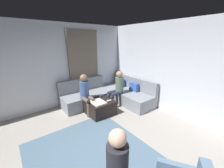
% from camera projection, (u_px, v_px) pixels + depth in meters
% --- Properties ---
extents(wall_back, '(6.00, 0.12, 2.70)m').
position_uv_depth(wall_back, '(187.00, 72.00, 3.72)').
color(wall_back, silver).
rests_on(wall_back, ground_plane).
extents(wall_left, '(0.12, 6.00, 2.70)m').
position_uv_depth(wall_left, '(44.00, 68.00, 4.23)').
color(wall_left, silver).
rests_on(wall_left, ground_plane).
extents(curtain_panel, '(0.06, 1.10, 2.50)m').
position_uv_depth(curtain_panel, '(84.00, 67.00, 4.94)').
color(curtain_panel, '#726659').
rests_on(curtain_panel, ground_plane).
extents(area_rug, '(2.60, 2.20, 0.01)m').
position_uv_depth(area_rug, '(94.00, 159.00, 2.62)').
color(area_rug, slate).
rests_on(area_rug, ground_plane).
extents(sectional_couch, '(2.10, 2.55, 0.87)m').
position_uv_depth(sectional_couch, '(110.00, 95.00, 5.00)').
color(sectional_couch, gray).
rests_on(sectional_couch, ground_plane).
extents(ottoman, '(0.76, 0.76, 0.42)m').
position_uv_depth(ottoman, '(100.00, 107.00, 4.23)').
color(ottoman, black).
rests_on(ottoman, ground_plane).
extents(folded_blanket, '(0.44, 0.36, 0.04)m').
position_uv_depth(folded_blanket, '(98.00, 102.00, 4.01)').
color(folded_blanket, white).
rests_on(folded_blanket, ottoman).
extents(coffee_mug, '(0.08, 0.08, 0.10)m').
position_uv_depth(coffee_mug, '(101.00, 96.00, 4.42)').
color(coffee_mug, '#334C72').
rests_on(coffee_mug, ottoman).
extents(game_remote, '(0.05, 0.15, 0.02)m').
position_uv_depth(game_remote, '(109.00, 101.00, 4.15)').
color(game_remote, white).
rests_on(game_remote, ottoman).
extents(person_on_couch_back, '(0.30, 0.60, 1.20)m').
position_uv_depth(person_on_couch_back, '(117.00, 87.00, 4.65)').
color(person_on_couch_back, '#2D3347').
rests_on(person_on_couch_back, ground_plane).
extents(person_on_couch_side, '(0.60, 0.30, 1.20)m').
position_uv_depth(person_on_couch_side, '(86.00, 92.00, 4.18)').
color(person_on_couch_side, brown).
rests_on(person_on_couch_side, ground_plane).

